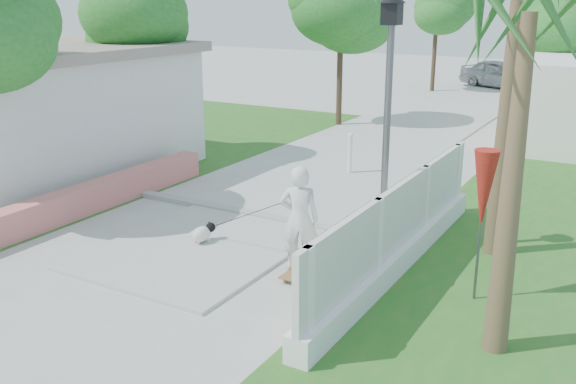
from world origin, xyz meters
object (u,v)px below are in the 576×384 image
Objects in this scene: street_lamp at (387,118)px; patio_umbrella at (484,192)px; bollard at (350,152)px; dog at (203,233)px; parked_car at (501,74)px; skateboarder at (265,216)px.

street_lamp is 1.93× the size of patio_umbrella.
street_lamp is 5.56m from bollard.
dog is 0.14× the size of parked_car.
street_lamp is at bearing 41.57° from dog.
street_lamp is 23.25m from parked_car.
bollard is 7.25m from patio_umbrella.
parked_car is (-3.03, 22.99, -1.71)m from street_lamp.
bollard is 6.02m from skateboarder.
patio_umbrella is 0.55× the size of parked_car.
skateboarder reaches higher than dog.
skateboarder reaches higher than parked_car.
skateboarder is 4.41× the size of dog.
dog is at bearing -176.84° from patio_umbrella.
street_lamp is at bearing 152.24° from patio_umbrella.
street_lamp is 2.62m from skateboarder.
skateboarder is (1.15, -5.90, 0.25)m from bollard.
patio_umbrella is 0.90× the size of skateboarder.
bollard is at bearing -155.30° from parked_car.
bollard is at bearing 129.91° from patio_umbrella.
parked_car reaches higher than dog.
bollard is 1.88× the size of dog.
street_lamp is 4.07× the size of bollard.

